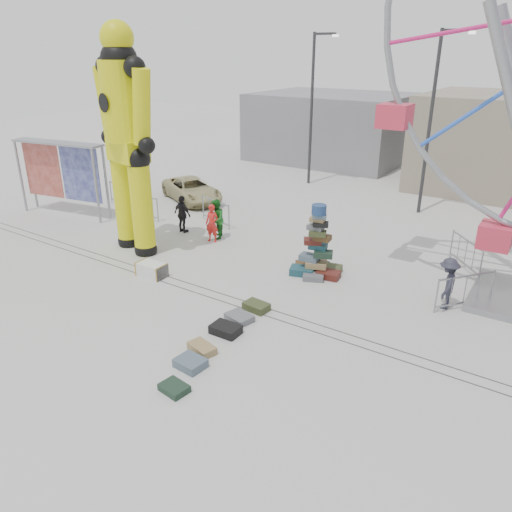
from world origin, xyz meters
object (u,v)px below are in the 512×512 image
Objects in this scene: barricade_dummy_b at (141,206)px; barricade_dummy_a at (128,193)px; banner_scaffold at (60,161)px; parked_suv at (192,190)px; pedestrian_red at (212,223)px; pedestrian_black at (183,214)px; lamp_post_right at (433,115)px; crash_test_dummy at (126,134)px; steamer_trunk at (152,270)px; suitcase_tower at (317,255)px; pedestrian_grey at (447,283)px; barricade_wheel_front at (465,291)px; pedestrian_green at (216,219)px; barricade_wheel_back at (465,254)px; barricade_dummy_c at (216,212)px; lamp_post_left at (313,103)px.

barricade_dummy_a is at bearing 150.01° from barricade_dummy_b.
banner_scaffold is 6.35m from parked_suv.
barricade_dummy_b is at bearing 163.94° from pedestrian_red.
pedestrian_black is 0.38× the size of parked_suv.
lamp_post_right is 16.78m from banner_scaffold.
crash_test_dummy reaches higher than lamp_post_right.
barricade_dummy_a is (1.16, 2.78, -1.99)m from banner_scaffold.
crash_test_dummy reaches higher than steamer_trunk.
banner_scaffold reaches higher than pedestrian_black.
barricade_dummy_a is (-12.52, -6.75, -3.93)m from lamp_post_right.
suitcase_tower is 1.57× the size of pedestrian_grey.
barricade_wheel_front is 1.22× the size of pedestrian_green.
lamp_post_right is 10.29m from barricade_wheel_front.
pedestrian_green reaches higher than steamer_trunk.
pedestrian_red is at bearing -113.77° from barricade_wheel_back.
barricade_dummy_c is (-1.58, 5.55, 0.32)m from steamer_trunk.
pedestrian_black is at bearing -8.51° from barricade_dummy_b.
barricade_dummy_c is (-0.04, -8.71, -3.93)m from lamp_post_left.
banner_scaffold is at bearing -120.09° from lamp_post_left.
lamp_post_right reaches higher than pedestrian_black.
steamer_trunk is 0.63× the size of pedestrian_grey.
crash_test_dummy is at bearing -93.20° from lamp_post_left.
lamp_post_left reaches higher than barricade_dummy_c.
lamp_post_right is 7.28m from lamp_post_left.
crash_test_dummy is 4.38m from pedestrian_black.
steamer_trunk is (8.22, -2.73, -2.31)m from banner_scaffold.
barricade_dummy_b is 2.88m from pedestrian_black.
barricade_dummy_c is 3.94m from parked_suv.
barricade_wheel_back is at bearing 8.69° from barricade_dummy_b.
barricade_wheel_back is 11.10m from pedestrian_black.
pedestrian_grey is (15.97, -2.22, 0.25)m from barricade_dummy_a.
pedestrian_green is 0.39× the size of parked_suv.
lamp_post_left is 13.46m from banner_scaffold.
steamer_trunk is 10.04m from barricade_wheel_front.
lamp_post_right is at bearing 66.85° from crash_test_dummy.
banner_scaffold is 2.90× the size of pedestrian_green.
pedestrian_green is (6.62, -1.37, 0.27)m from barricade_dummy_a.
pedestrian_green is 1.03× the size of pedestrian_grey.
banner_scaffold is (-5.96, 1.26, -1.87)m from crash_test_dummy.
barricade_dummy_a and barricade_dummy_c have the same top height.
pedestrian_green is at bearing 154.41° from suitcase_tower.
suitcase_tower is 1.25× the size of barricade_dummy_a.
banner_scaffold reaches higher than barricade_dummy_b.
barricade_dummy_c is at bearing 143.89° from suitcase_tower.
barricade_wheel_back is (15.77, 1.10, 0.00)m from barricade_dummy_a.
lamp_post_left reaches higher than barricade_dummy_b.
parked_suv is at bearing 46.00° from banner_scaffold.
steamer_trunk is at bearing -83.83° from lamp_post_left.
barricade_dummy_b is at bearing -122.42° from pedestrian_green.
pedestrian_grey reaches higher than steamer_trunk.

